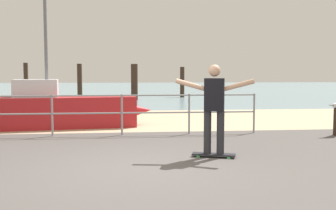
% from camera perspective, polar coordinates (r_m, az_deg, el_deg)
% --- Properties ---
extents(ground_plane, '(24.00, 10.00, 0.04)m').
position_cam_1_polar(ground_plane, '(5.45, -4.40, -12.12)').
color(ground_plane, '#514C49').
rests_on(ground_plane, ground).
extents(beach_strip, '(24.00, 6.00, 0.04)m').
position_cam_1_polar(beach_strip, '(13.31, -5.38, -2.16)').
color(beach_strip, tan).
rests_on(beach_strip, ground).
extents(sea_surface, '(72.00, 50.00, 0.04)m').
position_cam_1_polar(sea_surface, '(41.25, -5.82, 2.43)').
color(sea_surface, '#75939E').
rests_on(sea_surface, ground).
extents(railing_fence, '(10.34, 0.05, 1.05)m').
position_cam_1_polar(railing_fence, '(10.03, -16.63, -0.53)').
color(railing_fence, gray).
rests_on(railing_fence, ground).
extents(sailboat, '(5.05, 1.95, 5.86)m').
position_cam_1_polar(sailboat, '(11.75, -14.99, -0.61)').
color(sailboat, '#B21E23').
rests_on(sailboat, ground).
extents(skateboard, '(0.82, 0.44, 0.08)m').
position_cam_1_polar(skateboard, '(7.33, 6.71, -7.22)').
color(skateboard, black).
rests_on(skateboard, ground).
extents(skateboarder, '(1.40, 0.53, 1.65)m').
position_cam_1_polar(skateboarder, '(7.20, 6.79, 0.20)').
color(skateboarder, '#26262B').
rests_on(skateboarder, skateboard).
extents(groyne_post_0, '(0.25, 0.25, 2.19)m').
position_cam_1_polar(groyne_post_0, '(24.25, -20.07, 3.24)').
color(groyne_post_0, '#332319').
rests_on(groyne_post_0, ground).
extents(groyne_post_1, '(0.28, 0.28, 2.13)m').
position_cam_1_polar(groyne_post_1, '(23.09, -12.80, 3.27)').
color(groyne_post_1, '#332319').
rests_on(groyne_post_1, ground).
extents(groyne_post_2, '(0.39, 0.39, 2.13)m').
position_cam_1_polar(groyne_post_2, '(22.91, -4.95, 3.35)').
color(groyne_post_2, '#332319').
rests_on(groyne_post_2, ground).
extents(groyne_post_3, '(0.28, 0.28, 2.00)m').
position_cam_1_polar(groyne_post_3, '(25.41, 2.09, 3.35)').
color(groyne_post_3, '#332319').
rests_on(groyne_post_3, ground).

